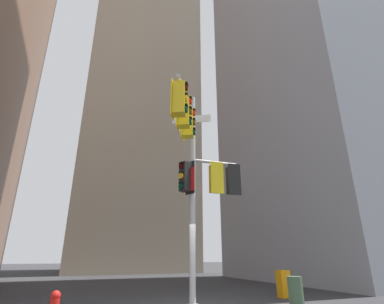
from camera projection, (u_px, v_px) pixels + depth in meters
building_tower_right at (305, 10)px, 27.07m from camera, size 12.73×12.73×46.66m
building_mid_block at (140, 66)px, 38.82m from camera, size 12.46×12.46×51.43m
signal_pole_assembly at (197, 159)px, 9.57m from camera, size 3.40×2.72×7.24m
newspaper_box at (284, 284)px, 11.20m from camera, size 0.45×0.36×0.99m
trash_bin at (296, 292)px, 8.95m from camera, size 0.45×0.45×0.91m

